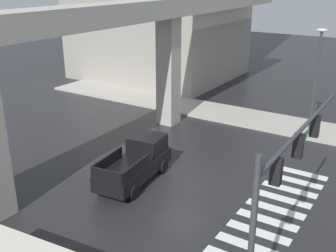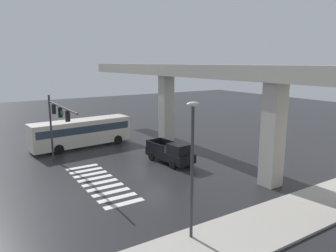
# 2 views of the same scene
# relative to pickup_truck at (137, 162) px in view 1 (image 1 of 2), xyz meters

# --- Properties ---
(ground_plane) EXTENTS (120.00, 120.00, 0.00)m
(ground_plane) POSITION_rel_pickup_truck_xyz_m (1.07, -2.28, -0.99)
(ground_plane) COLOR #232326
(crosswalk_stripes) EXTENTS (9.35, 2.80, 0.01)m
(crosswalk_stripes) POSITION_rel_pickup_truck_xyz_m (1.07, -7.29, -0.98)
(crosswalk_stripes) COLOR silver
(crosswalk_stripes) RESTS_ON ground
(elevated_overpass) EXTENTS (50.45, 2.03, 8.90)m
(elevated_overpass) POSITION_rel_pickup_truck_xyz_m (1.07, 3.36, 6.53)
(elevated_overpass) COLOR #ADA89E
(elevated_overpass) RESTS_ON ground
(sidewalk_east) EXTENTS (4.00, 36.00, 0.15)m
(sidewalk_east) POSITION_rel_pickup_truck_xyz_m (12.46, -0.28, -0.91)
(sidewalk_east) COLOR #ADA89E
(sidewalk_east) RESTS_ON ground
(pickup_truck) EXTENTS (5.28, 2.50, 2.08)m
(pickup_truck) POSITION_rel_pickup_truck_xyz_m (0.00, 0.00, 0.00)
(pickup_truck) COLOR black
(pickup_truck) RESTS_ON ground
(traffic_signal_mast) EXTENTS (8.69, 0.32, 6.20)m
(traffic_signal_mast) POSITION_rel_pickup_truck_xyz_m (-4.12, -8.95, 3.56)
(traffic_signal_mast) COLOR #38383D
(traffic_signal_mast) RESTS_ON ground
(street_lamp_near_corner) EXTENTS (0.44, 0.70, 7.24)m
(street_lamp_near_corner) POSITION_rel_pickup_truck_xyz_m (11.26, -6.15, 3.57)
(street_lamp_near_corner) COLOR #38383D
(street_lamp_near_corner) RESTS_ON ground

